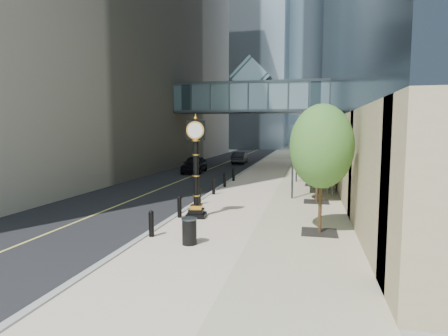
{
  "coord_description": "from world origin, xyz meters",
  "views": [
    {
      "loc": [
        3.11,
        -12.04,
        4.15
      ],
      "look_at": [
        -0.75,
        4.98,
        2.35
      ],
      "focal_mm": 30.0,
      "sensor_mm": 36.0,
      "label": 1
    }
  ],
  "objects": [
    {
      "name": "street_clock",
      "position": [
        -1.95,
        4.43,
        2.09
      ],
      "size": [
        0.99,
        0.99,
        4.69
      ],
      "rotation": [
        0.0,
        0.0,
        0.14
      ],
      "color": "black",
      "rests_on": "sidewalk"
    },
    {
      "name": "car_far",
      "position": [
        -5.08,
        32.78,
        0.73
      ],
      "size": [
        1.64,
        4.34,
        1.41
      ],
      "primitive_type": "imported",
      "rotation": [
        0.0,
        0.0,
        3.18
      ],
      "color": "black",
      "rests_on": "road"
    },
    {
      "name": "car_near",
      "position": [
        -7.61,
        22.26,
        0.81
      ],
      "size": [
        2.19,
        4.76,
        1.58
      ],
      "primitive_type": "imported",
      "rotation": [
        0.0,
        0.0,
        0.07
      ],
      "color": "black",
      "rests_on": "road"
    },
    {
      "name": "bollard_row",
      "position": [
        -2.7,
        9.0,
        0.51
      ],
      "size": [
        0.2,
        16.2,
        0.9
      ],
      "color": "black",
      "rests_on": "sidewalk"
    },
    {
      "name": "street_trees",
      "position": [
        3.6,
        17.4,
        3.62
      ],
      "size": [
        2.86,
        28.67,
        5.88
      ],
      "color": "black",
      "rests_on": "sidewalk"
    },
    {
      "name": "road",
      "position": [
        -7.0,
        40.0,
        0.01
      ],
      "size": [
        8.0,
        180.0,
        0.02
      ],
      "primitive_type": "cube",
      "color": "black",
      "rests_on": "ground"
    },
    {
      "name": "entrance_canopy",
      "position": [
        3.48,
        14.0,
        4.19
      ],
      "size": [
        3.0,
        8.0,
        4.38
      ],
      "color": "#383F44",
      "rests_on": "ground"
    },
    {
      "name": "pedestrian",
      "position": [
        4.5,
        12.51,
        0.89
      ],
      "size": [
        0.67,
        0.51,
        1.66
      ],
      "primitive_type": "imported",
      "rotation": [
        0.0,
        0.0,
        3.35
      ],
      "color": "#A8A49A",
      "rests_on": "sidewalk"
    },
    {
      "name": "curb",
      "position": [
        -3.0,
        40.0,
        0.04
      ],
      "size": [
        0.25,
        180.0,
        0.07
      ],
      "primitive_type": "cube",
      "color": "gray",
      "rests_on": "ground"
    },
    {
      "name": "skywalk",
      "position": [
        -3.0,
        28.0,
        7.71
      ],
      "size": [
        17.0,
        4.2,
        5.8
      ],
      "color": "#476672",
      "rests_on": "ground"
    },
    {
      "name": "ground",
      "position": [
        0.0,
        0.0,
        0.0
      ],
      "size": [
        320.0,
        320.0,
        0.0
      ],
      "primitive_type": "plane",
      "color": "gray",
      "rests_on": "ground"
    },
    {
      "name": "sidewalk",
      "position": [
        1.0,
        40.0,
        0.03
      ],
      "size": [
        8.0,
        180.0,
        0.06
      ],
      "primitive_type": "cube",
      "color": "#C5AF97",
      "rests_on": "ground"
    },
    {
      "name": "distant_tower_c",
      "position": [
        -6.0,
        120.0,
        32.5
      ],
      "size": [
        22.0,
        22.0,
        65.0
      ],
      "primitive_type": "cube",
      "color": "#8EA1B2",
      "rests_on": "ground"
    },
    {
      "name": "trash_bin",
      "position": [
        -0.98,
        0.39,
        0.51
      ],
      "size": [
        0.69,
        0.69,
        0.9
      ],
      "primitive_type": "cylinder",
      "rotation": [
        0.0,
        0.0,
        0.42
      ],
      "color": "black",
      "rests_on": "sidewalk"
    }
  ]
}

